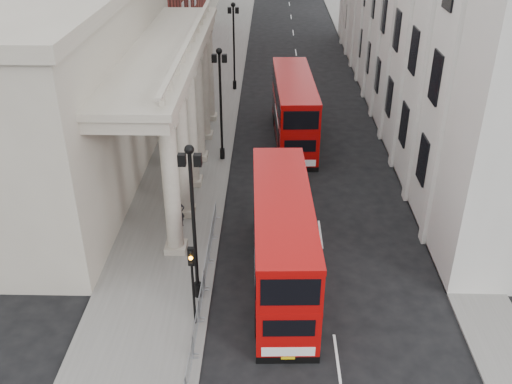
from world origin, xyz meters
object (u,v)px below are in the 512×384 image
traffic_light (192,272)px  pedestrian_c (186,145)px  lamp_post_south (193,215)px  lamp_post_mid (221,97)px  lamp_post_north (234,41)px  bus_near (282,240)px  pedestrian_b (185,147)px  pedestrian_a (179,213)px  bus_far (294,108)px

traffic_light → pedestrian_c: size_ratio=2.33×
lamp_post_south → pedestrian_c: (-2.74, 16.35, -3.87)m
lamp_post_mid → traffic_light: bearing=-89.7°
lamp_post_north → bus_near: 30.94m
pedestrian_c → pedestrian_b: bearing=-92.4°
lamp_post_north → pedestrian_b: (-2.77, -16.18, -3.83)m
traffic_light → bus_near: 5.38m
traffic_light → pedestrian_a: size_ratio=2.34×
pedestrian_b → lamp_post_south: bearing=70.7°
lamp_post_south → traffic_light: 2.71m
lamp_post_north → pedestrian_a: bearing=-94.2°
pedestrian_b → pedestrian_c: (0.03, 0.53, -0.04)m
lamp_post_south → pedestrian_b: 16.51m
lamp_post_south → bus_far: 20.78m
lamp_post_mid → pedestrian_a: (-1.85, -9.44, -3.87)m
bus_far → bus_near: bearing=-96.3°
lamp_post_north → pedestrian_b: bearing=-99.7°
bus_near → pedestrian_b: bearing=113.7°
pedestrian_b → pedestrian_c: size_ratio=1.04×
lamp_post_south → traffic_light: size_ratio=1.93×
lamp_post_north → bus_far: (5.40, -12.06, -2.26)m
bus_far → pedestrian_b: size_ratio=6.17×
pedestrian_b → bus_far: bearing=177.6°
lamp_post_south → pedestrian_c: lamp_post_south is taller
bus_near → bus_far: 18.54m
traffic_light → pedestrian_c: (-2.84, 18.36, -2.06)m
bus_near → pedestrian_a: (-6.05, 5.12, -1.59)m
bus_near → bus_far: size_ratio=0.99×
bus_far → pedestrian_c: bus_far is taller
traffic_light → pedestrian_b: (-2.87, 17.84, -2.02)m
lamp_post_north → pedestrian_b: 16.86m
lamp_post_south → bus_near: (4.20, 1.43, -2.28)m
traffic_light → bus_far: bearing=76.4°
bus_far → pedestrian_b: bus_far is taller
lamp_post_south → pedestrian_b: (-2.77, 15.82, -3.83)m
pedestrian_b → pedestrian_c: pedestrian_b is taller
bus_near → pedestrian_c: bus_near is taller
traffic_light → bus_far: 22.59m
pedestrian_c → lamp_post_mid: bearing=-6.7°
lamp_post_mid → pedestrian_b: (-2.77, -0.18, -3.83)m
pedestrian_a → lamp_post_north: bearing=67.5°
lamp_post_mid → pedestrian_b: bearing=-176.2°
bus_near → bus_far: bearing=84.2°
pedestrian_c → pedestrian_a: bearing=-84.3°
lamp_post_mid → bus_far: (5.40, 3.94, -2.26)m
lamp_post_south → bus_far: size_ratio=0.70×
lamp_post_south → lamp_post_north: 32.00m
bus_near → traffic_light: bearing=-142.0°
lamp_post_south → pedestrian_b: size_ratio=4.32×
lamp_post_mid → bus_far: 7.05m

